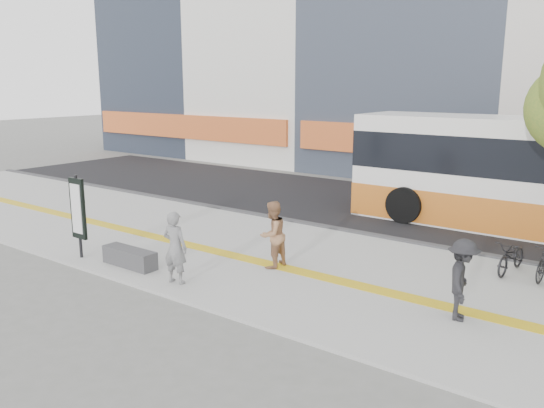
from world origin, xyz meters
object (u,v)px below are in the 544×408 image
Objects in this scene: bench at (130,257)px; seated_woman at (175,248)px; pedestrian_dark at (462,280)px; signboard at (78,210)px; pedestrian_tan at (272,235)px.

seated_woman is at bearing -4.23° from bench.
pedestrian_dark is at bearing 12.86° from bench.
signboard is at bearing 87.42° from pedestrian_dark.
pedestrian_tan is (2.92, 2.08, 0.61)m from bench.
bench is 7.92m from pedestrian_dark.
seated_woman is 1.05× the size of pedestrian_dark.
bench is 1.91m from seated_woman.
signboard is at bearing -6.01° from seated_woman.
bench is 0.73× the size of signboard.
pedestrian_tan is at bearing 27.82° from signboard.
pedestrian_dark is at bearing 89.14° from pedestrian_tan.
bench is at bearing 87.77° from pedestrian_dark.
seated_woman is at bearing 92.68° from pedestrian_dark.
signboard is at bearing -59.22° from pedestrian_tan.
signboard reaches higher than pedestrian_tan.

